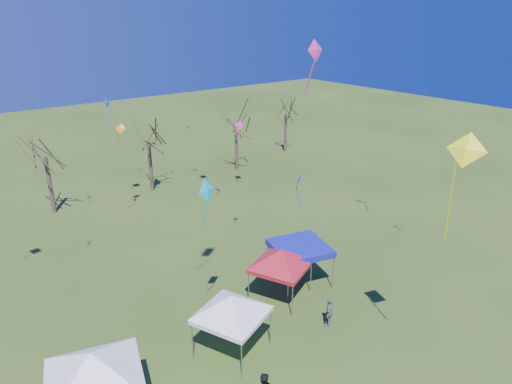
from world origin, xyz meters
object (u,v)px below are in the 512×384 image
(tent_white_west, at_px, (91,358))
(person_grey, at_px, (329,312))
(tent_blue, at_px, (300,248))
(tree_5, at_px, (286,101))
(tent_red, at_px, (281,253))
(tent_white_mid, at_px, (231,300))
(tree_2, at_px, (41,136))
(tree_3, at_px, (147,124))
(tree_4, at_px, (236,111))

(tent_white_west, height_order, person_grey, tent_white_west)
(tent_white_west, bearing_deg, tent_blue, 12.76)
(tree_5, relative_size, tent_blue, 1.98)
(tent_red, bearing_deg, tent_white_mid, -157.37)
(tree_2, height_order, tree_3, tree_2)
(tree_4, bearing_deg, tree_3, 179.74)
(tree_4, xyz_separation_m, tent_blue, (-9.20, -19.07, -3.85))
(tent_white_west, xyz_separation_m, tent_red, (11.10, 2.41, -0.58))
(tent_blue, bearing_deg, tree_3, 90.38)
(tent_red, bearing_deg, tree_3, 84.73)
(tree_4, bearing_deg, tree_5, 13.85)
(tent_blue, xyz_separation_m, person_grey, (-1.62, -3.96, -1.43))
(tree_4, xyz_separation_m, person_grey, (-10.82, -23.03, -5.27))
(tent_white_west, bearing_deg, tent_white_mid, 4.21)
(tent_blue, height_order, person_grey, tent_blue)
(tree_3, bearing_deg, person_grey, -93.72)
(tree_4, distance_m, person_grey, 25.99)
(tent_blue, bearing_deg, person_grey, -112.30)
(tree_5, xyz_separation_m, tent_white_west, (-30.61, -24.09, -2.36))
(tent_white_west, xyz_separation_m, person_grey, (11.42, -1.01, -2.59))
(tree_2, bearing_deg, tree_5, 3.70)
(tree_5, height_order, tent_red, tree_5)
(tree_4, distance_m, tent_blue, 21.52)
(tree_4, relative_size, tent_white_west, 1.73)
(tree_4, bearing_deg, tent_white_mid, -126.20)
(tent_white_mid, height_order, tent_blue, tent_white_mid)
(tree_4, bearing_deg, person_grey, -115.17)
(tree_3, height_order, tree_4, tree_3)
(tree_4, xyz_separation_m, tent_white_west, (-22.24, -22.02, -2.69))
(tree_4, relative_size, person_grey, 5.03)
(tree_2, xyz_separation_m, tent_white_west, (-4.52, -22.40, -2.92))
(tree_4, height_order, tent_blue, tree_4)
(tree_2, distance_m, tent_white_west, 23.04)
(tree_5, height_order, tent_blue, tree_5)
(tent_white_mid, height_order, person_grey, tent_white_mid)
(tree_3, distance_m, person_grey, 23.72)
(person_grey, bearing_deg, tree_2, -104.03)
(tree_3, xyz_separation_m, tree_5, (17.69, 2.02, -0.35))
(tree_5, bearing_deg, tree_4, -166.15)
(tree_4, bearing_deg, tree_2, 178.78)
(person_grey, bearing_deg, tree_3, -124.18)
(tree_2, relative_size, tent_white_mid, 2.22)
(tree_5, bearing_deg, tent_red, -131.98)
(tree_4, height_order, person_grey, tree_4)
(tree_5, xyz_separation_m, person_grey, (-19.19, -25.09, -4.95))
(tree_3, height_order, person_grey, tree_3)
(tree_3, relative_size, tree_4, 1.00)
(tent_white_mid, bearing_deg, tent_white_west, -175.79)
(tent_red, distance_m, tent_blue, 2.10)
(tree_5, bearing_deg, tent_white_mid, -135.63)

